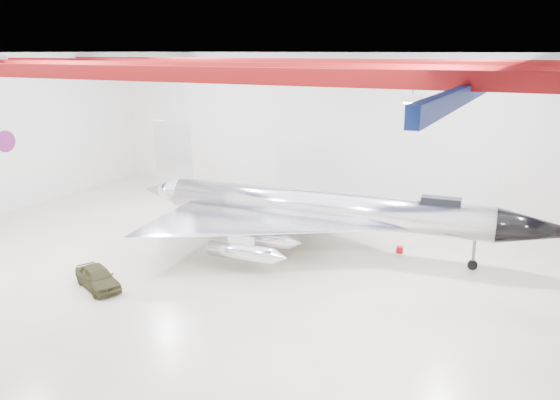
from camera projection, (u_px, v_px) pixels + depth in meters
The scene contains 13 objects.
floor at pixel (240, 266), 29.08m from camera, with size 40.00×40.00×0.00m, color beige.
wall_back at pixel (340, 129), 40.59m from camera, with size 40.00×40.00×0.00m, color silver.
ceiling at pixel (235, 53), 26.16m from camera, with size 40.00×40.00×0.00m, color #0A0F38.
ceiling_structure at pixel (235, 68), 26.34m from camera, with size 39.50×29.50×1.08m.
wall_roundel at pixel (6, 141), 38.00m from camera, with size 1.50×1.50×0.10m, color #B21414.
jet_aircraft at pixel (322, 212), 30.93m from camera, with size 25.71×15.96×7.01m.
jeep at pixel (98, 277), 26.31m from camera, with size 1.31×3.26×1.11m, color #38371C.
toolbox_red at pixel (250, 214), 37.72m from camera, with size 0.48×0.38×0.33m, color #9D0F12.
engine_drum at pixel (289, 238), 32.93m from camera, with size 0.43×0.43×0.39m, color #59595B.
parts_bin at pixel (313, 220), 36.32m from camera, with size 0.69×0.55×0.48m, color olive.
crate_small at pixel (237, 211), 38.64m from camera, with size 0.40×0.32×0.28m, color #59595B.
tool_chest at pixel (400, 250), 31.00m from camera, with size 0.40×0.40×0.36m, color #9D0F12.
oil_barrel at pixel (277, 238), 32.85m from camera, with size 0.57×0.46×0.40m, color olive.
Camera 1 is at (13.94, -23.34, 11.12)m, focal length 35.00 mm.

